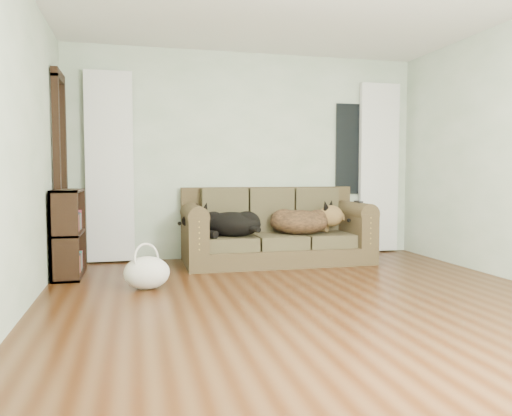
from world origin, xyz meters
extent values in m
plane|color=#3A1C0A|center=(0.00, 0.00, 0.00)|extent=(5.00, 5.00, 0.00)
cube|color=silver|center=(0.00, 2.50, 1.30)|extent=(4.50, 0.04, 2.60)
cube|color=silver|center=(-2.25, 0.00, 1.30)|extent=(0.04, 5.00, 2.60)
cube|color=white|center=(-1.70, 2.42, 1.15)|extent=(0.55, 0.08, 2.25)
cube|color=white|center=(1.80, 2.42, 1.15)|extent=(0.55, 0.08, 2.25)
cube|color=black|center=(1.45, 2.47, 1.40)|extent=(0.50, 0.03, 1.20)
cube|color=black|center=(-2.20, 2.05, 1.05)|extent=(0.07, 0.60, 2.10)
cube|color=#2E2517|center=(0.24, 1.97, 0.45)|extent=(2.21, 0.95, 0.90)
ellipsoid|color=black|center=(-0.37, 1.88, 0.48)|extent=(0.84, 0.76, 0.29)
ellipsoid|color=black|center=(0.53, 1.87, 0.49)|extent=(0.89, 0.81, 0.32)
cube|color=black|center=(1.23, 1.83, 0.73)|extent=(0.06, 0.17, 0.02)
ellipsoid|color=silver|center=(-1.32, 0.91, 0.16)|extent=(0.50, 0.44, 0.31)
cube|color=black|center=(-2.09, 1.70, 0.50)|extent=(0.32, 0.74, 0.91)
camera|label=1|loc=(-1.41, -3.76, 1.06)|focal=35.00mm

